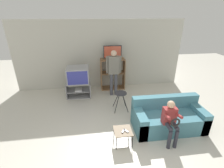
{
  "coord_description": "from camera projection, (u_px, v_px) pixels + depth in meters",
  "views": [
    {
      "loc": [
        -0.36,
        -1.97,
        2.79
      ],
      "look_at": [
        0.2,
        2.28,
        0.9
      ],
      "focal_mm": 26.0,
      "sensor_mm": 36.0,
      "label": 1
    }
  ],
  "objects": [
    {
      "name": "wall_back",
      "position": [
        100.0,
        55.0,
        6.22
      ],
      "size": [
        6.4,
        0.06,
        2.6
      ],
      "color": "beige",
      "rests_on": "ground_plane"
    },
    {
      "name": "tv_stand",
      "position": [
        79.0,
        89.0,
        5.82
      ],
      "size": [
        0.85,
        0.52,
        0.55
      ],
      "color": "#939399",
      "rests_on": "ground_plane"
    },
    {
      "name": "television_main",
      "position": [
        78.0,
        75.0,
        5.61
      ],
      "size": [
        0.74,
        0.66,
        0.54
      ],
      "color": "#9E9EA3",
      "rests_on": "tv_stand"
    },
    {
      "name": "media_shelf",
      "position": [
        113.0,
        74.0,
        6.3
      ],
      "size": [
        0.93,
        0.41,
        1.2
      ],
      "color": "#8E6642",
      "rests_on": "ground_plane"
    },
    {
      "name": "television_flat",
      "position": [
        113.0,
        53.0,
        5.96
      ],
      "size": [
        0.67,
        0.2,
        0.5
      ],
      "color": "black",
      "rests_on": "media_shelf"
    },
    {
      "name": "folding_stool",
      "position": [
        121.0,
        96.0,
        4.91
      ],
      "size": [
        0.44,
        0.41,
        0.59
      ],
      "color": "black",
      "rests_on": "ground_plane"
    },
    {
      "name": "snack_table",
      "position": [
        123.0,
        132.0,
        3.68
      ],
      "size": [
        0.41,
        0.41,
        0.35
      ],
      "color": "brown",
      "rests_on": "ground_plane"
    },
    {
      "name": "remote_control_black",
      "position": [
        123.0,
        131.0,
        3.64
      ],
      "size": [
        0.11,
        0.14,
        0.02
      ],
      "primitive_type": "cube",
      "rotation": [
        0.0,
        0.0,
        -0.55
      ],
      "color": "#232328",
      "rests_on": "snack_table"
    },
    {
      "name": "remote_control_white",
      "position": [
        126.0,
        131.0,
        3.64
      ],
      "size": [
        0.11,
        0.14,
        0.02
      ],
      "primitive_type": "cube",
      "rotation": [
        0.0,
        0.0,
        0.59
      ],
      "color": "gray",
      "rests_on": "snack_table"
    },
    {
      "name": "couch",
      "position": [
        168.0,
        118.0,
        4.19
      ],
      "size": [
        1.78,
        0.82,
        0.8
      ],
      "color": "teal",
      "rests_on": "ground_plane"
    },
    {
      "name": "person_standing_adult",
      "position": [
        114.0,
        69.0,
        5.63
      ],
      "size": [
        0.53,
        0.2,
        1.65
      ],
      "color": "#4C4C56",
      "rests_on": "ground_plane"
    },
    {
      "name": "person_seated_child",
      "position": [
        171.0,
        119.0,
        3.61
      ],
      "size": [
        0.33,
        0.43,
        1.03
      ],
      "color": "#2D2D38",
      "rests_on": "ground_plane"
    }
  ]
}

